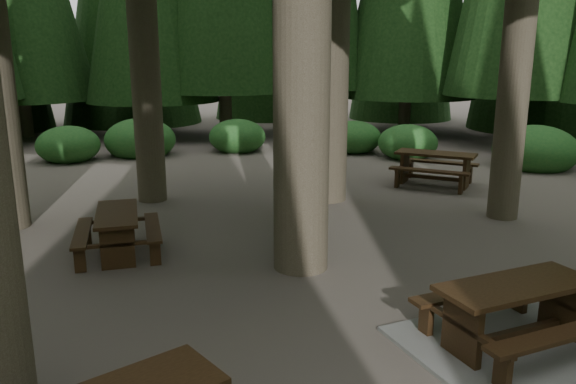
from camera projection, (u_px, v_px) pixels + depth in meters
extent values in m
plane|color=#4D473F|center=(252.00, 276.00, 8.44)|extent=(80.00, 80.00, 0.00)
cube|color=gray|center=(511.00, 346.00, 6.35)|extent=(2.64, 2.32, 0.05)
cube|color=black|center=(517.00, 286.00, 6.18)|extent=(1.92, 1.03, 0.06)
cube|color=black|center=(477.00, 291.00, 6.79)|extent=(1.83, 0.59, 0.05)
cube|color=black|center=(560.00, 335.00, 5.71)|extent=(1.83, 0.59, 0.05)
cube|color=black|center=(462.00, 331.00, 5.99)|extent=(0.18, 0.56, 0.73)
cube|color=black|center=(462.00, 326.00, 5.98)|extent=(0.35, 1.45, 0.06)
cube|color=black|center=(561.00, 307.00, 6.55)|extent=(0.18, 0.56, 0.73)
cube|color=black|center=(562.00, 302.00, 6.54)|extent=(0.35, 1.45, 0.06)
cube|color=black|center=(512.00, 333.00, 6.32)|extent=(1.50, 0.36, 0.08)
cube|color=black|center=(117.00, 214.00, 9.19)|extent=(0.73, 1.71, 0.06)
cube|color=black|center=(82.00, 233.00, 9.11)|extent=(0.31, 1.69, 0.05)
cube|color=black|center=(153.00, 227.00, 9.40)|extent=(0.31, 1.69, 0.05)
cube|color=black|center=(118.00, 248.00, 8.65)|extent=(0.52, 0.10, 0.67)
cube|color=black|center=(117.00, 245.00, 8.63)|extent=(1.35, 0.14, 0.06)
cube|color=black|center=(119.00, 223.00, 9.90)|extent=(0.52, 0.10, 0.67)
cube|color=black|center=(119.00, 220.00, 9.89)|extent=(1.35, 0.14, 0.06)
cube|color=black|center=(119.00, 244.00, 9.31)|extent=(0.14, 1.40, 0.07)
cube|color=black|center=(436.00, 154.00, 14.11)|extent=(1.98, 1.81, 0.06)
cube|color=black|center=(440.00, 162.00, 14.75)|extent=(1.67, 1.44, 0.05)
cube|color=black|center=(429.00, 171.00, 13.63)|extent=(1.67, 1.44, 0.05)
cube|color=black|center=(405.00, 168.00, 14.55)|extent=(0.44, 0.51, 0.78)
cube|color=black|center=(405.00, 165.00, 14.54)|extent=(1.06, 1.26, 0.06)
cube|color=black|center=(466.00, 173.00, 13.87)|extent=(0.44, 0.51, 0.78)
cube|color=black|center=(466.00, 170.00, 13.86)|extent=(1.06, 1.26, 0.06)
cube|color=black|center=(434.00, 178.00, 14.26)|extent=(1.30, 1.09, 0.09)
ellipsoid|color=#216225|center=(535.00, 154.00, 16.47)|extent=(2.42, 2.42, 1.49)
ellipsoid|color=#216225|center=(408.00, 146.00, 17.95)|extent=(1.90, 1.90, 1.17)
ellipsoid|color=#216225|center=(354.00, 140.00, 19.07)|extent=(1.84, 1.84, 1.13)
ellipsoid|color=#216225|center=(237.00, 140.00, 19.28)|extent=(1.95, 1.95, 1.20)
ellipsoid|color=#216225|center=(140.00, 143.00, 18.55)|extent=(2.31, 2.31, 1.42)
ellipsoid|color=#216225|center=(68.00, 148.00, 17.48)|extent=(1.93, 1.93, 1.19)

